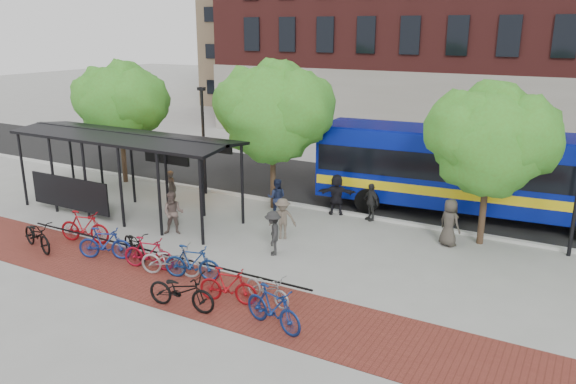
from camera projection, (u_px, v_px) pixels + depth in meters
The scene contains 30 objects.
ground at pixel (297, 243), 21.09m from camera, with size 160.00×160.00×0.00m, color #9E9E99.
asphalt_street at pixel (373, 191), 27.79m from camera, with size 160.00×8.00×0.01m, color black.
curb at pixel (341, 212), 24.42m from camera, with size 160.00×0.25×0.12m, color #B7B7B2.
brick_strip at pixel (168, 282), 17.83m from camera, with size 24.00×3.00×0.01m, color maroon.
bike_rack_rail at pixel (156, 264), 19.19m from camera, with size 12.00×0.05×0.95m, color black.
bus_shelter at pixel (122, 146), 23.63m from camera, with size 10.60×3.07×3.60m.
tree_a at pixel (121, 101), 28.25m from camera, with size 4.90×4.00×6.18m.
tree_b at pixel (275, 108), 23.99m from camera, with size 5.15×4.20×6.47m.
tree_c at pixel (493, 137), 19.91m from camera, with size 4.66×3.80×5.92m.
lamp_post_left at pixel (203, 138), 26.59m from camera, with size 0.35×0.20×5.12m.
bus at pixel (479, 169), 23.50m from camera, with size 13.73×4.10×3.65m.
bike_0 at pixel (37, 235), 20.31m from camera, with size 0.75×2.14×1.12m, color black.
bike_1 at pixel (84, 227), 20.97m from camera, with size 0.58×2.04×1.23m, color maroon.
bike_3 at pixel (105, 243), 19.49m from camera, with size 0.54×1.91×1.15m, color navy.
bike_4 at pixel (135, 244), 19.61m from camera, with size 0.66×1.88×0.99m, color black.
bike_5 at pixel (149, 253), 18.68m from camera, with size 0.53×1.86×1.12m, color maroon.
bike_6 at pixel (171, 260), 18.18m from camera, with size 0.72×2.06×1.08m, color #979799.
bike_7 at pixel (192, 262), 17.91m from camera, with size 0.54×1.90×1.14m, color navy.
bike_8 at pixel (181, 291), 16.01m from camera, with size 0.75×2.16×1.13m, color black.
bike_9 at pixel (228, 286), 16.36m from camera, with size 0.51×1.82×1.09m, color maroon.
bike_10 at pixel (268, 288), 16.39m from camera, with size 0.61×1.74×0.92m, color #939395.
bike_11 at pixel (273, 308), 14.95m from camera, with size 0.57×2.01×1.21m, color navy.
pedestrian_1 at pixel (172, 188), 25.39m from camera, with size 0.59×0.39×1.62m, color #423B35.
pedestrian_2 at pixel (277, 198), 23.85m from camera, with size 0.80×0.63×1.66m, color #1C2441.
pedestrian_3 at pixel (283, 219), 21.31m from camera, with size 1.03×0.59×1.60m, color brown.
pedestrian_4 at pixel (371, 202), 23.37m from camera, with size 0.93×0.39×1.59m, color #282828.
pedestrian_5 at pixel (337, 194), 24.08m from camera, with size 1.66×0.53×1.79m, color black.
pedestrian_6 at pixel (450, 223), 20.60m from camera, with size 0.87×0.57×1.79m, color #3F3932.
pedestrian_8 at pixel (173, 213), 21.76m from camera, with size 0.83×0.65×1.71m, color brown.
pedestrian_9 at pixel (273, 233), 19.81m from camera, with size 1.04×0.60×1.61m, color #262626.
Camera 1 is at (9.27, -17.37, 7.79)m, focal length 35.00 mm.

